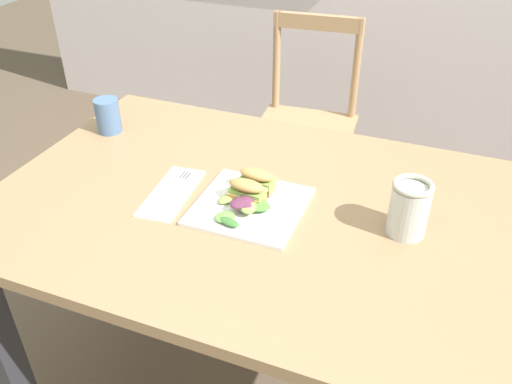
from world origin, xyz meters
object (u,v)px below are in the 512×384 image
sandwich_half_back (257,180)px  fork_on_napkin (175,188)px  chair_wooden_far (306,125)px  plate_lunch (250,206)px  dining_table (262,244)px  mason_jar_iced_tea (409,211)px  cup_extra_side (108,116)px  sandwich_half_front (247,191)px

sandwich_half_back → fork_on_napkin: sandwich_half_back is taller
chair_wooden_far → plate_lunch: bearing=-81.1°
dining_table → plate_lunch: bearing=-127.4°
mason_jar_iced_tea → dining_table: bearing=-177.7°
chair_wooden_far → sandwich_half_back: chair_wooden_far is taller
fork_on_napkin → cup_extra_side: bearing=147.7°
sandwich_half_front → mason_jar_iced_tea: mason_jar_iced_tea is taller
mason_jar_iced_tea → cup_extra_side: mason_jar_iced_tea is taller
chair_wooden_far → sandwich_half_front: 1.07m
sandwich_half_front → cup_extra_side: bearing=158.9°
sandwich_half_front → mason_jar_iced_tea: bearing=4.8°
plate_lunch → cup_extra_side: (-0.53, 0.21, 0.04)m
cup_extra_side → sandwich_half_back: bearing=-15.7°
sandwich_half_back → cup_extra_side: bearing=164.3°
chair_wooden_far → fork_on_napkin: size_ratio=4.69×
sandwich_half_front → sandwich_half_back: size_ratio=1.00×
mason_jar_iced_tea → sandwich_half_back: bearing=176.4°
dining_table → cup_extra_side: 0.60m
plate_lunch → chair_wooden_far: bearing=98.9°
plate_lunch → mason_jar_iced_tea: 0.36m
dining_table → chair_wooden_far: 1.02m
sandwich_half_front → cup_extra_side: size_ratio=0.91×
sandwich_half_front → mason_jar_iced_tea: (0.36, 0.03, 0.02)m
dining_table → plate_lunch: plate_lunch is taller
sandwich_half_front → fork_on_napkin: 0.19m
cup_extra_side → chair_wooden_far: bearing=65.5°
plate_lunch → fork_on_napkin: size_ratio=1.32×
sandwich_half_front → mason_jar_iced_tea: 0.36m
dining_table → sandwich_half_back: sandwich_half_back is taller
dining_table → chair_wooden_far: bearing=100.4°
sandwich_half_front → cup_extra_side: 0.55m
sandwich_half_back → mason_jar_iced_tea: (0.36, -0.02, 0.02)m
sandwich_half_back → cup_extra_side: 0.54m
plate_lunch → sandwich_half_front: size_ratio=2.73×
dining_table → cup_extra_side: cup_extra_side is taller
plate_lunch → sandwich_half_back: (-0.01, 0.06, 0.03)m
sandwich_half_front → sandwich_half_back: 0.05m
chair_wooden_far → cup_extra_side: 0.95m
fork_on_napkin → mason_jar_iced_tea: mason_jar_iced_tea is taller
sandwich_half_back → chair_wooden_far: bearing=99.1°
dining_table → cup_extra_side: (-0.55, 0.18, 0.17)m
cup_extra_side → dining_table: bearing=-18.3°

